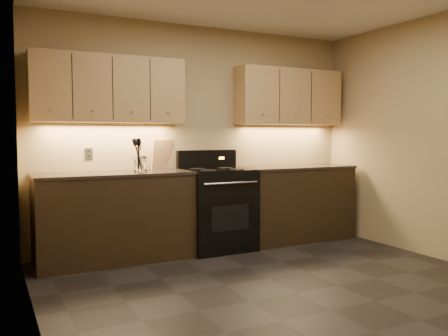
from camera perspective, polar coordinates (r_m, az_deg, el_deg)
The scene contains 15 objects.
floor at distance 4.14m, azimuth 8.70°, elevation -14.63°, with size 4.00×4.00×0.00m, color black.
wall_back at distance 5.67m, azimuth -3.00°, elevation 3.79°, with size 4.00×0.04×2.60m, color #99875A.
wall_left at distance 3.20m, azimuth -21.63°, elevation 3.35°, with size 0.04×4.00×2.60m, color #99875A.
counter_left at distance 5.10m, azimuth -13.00°, elevation -5.74°, with size 1.62×0.62×0.93m.
counter_right at distance 6.06m, azimuth 8.50°, elevation -4.16°, with size 1.46×0.62×0.93m.
stove at distance 5.48m, azimuth -0.85°, elevation -4.83°, with size 0.76×0.68×1.14m.
upper_cab_left at distance 5.20m, azimuth -13.63°, elevation 9.18°, with size 1.60×0.30×0.70m, color #A57F52.
upper_cab_right at distance 6.14m, azimuth 7.81°, elevation 8.44°, with size 1.44×0.30×0.70m, color #A57F52.
outlet_plate at distance 5.28m, azimuth -15.98°, elevation 1.67°, with size 0.09×0.01×0.12m, color #B2B5BA.
utensil_crock at distance 5.10m, azimuth -10.02°, elevation 0.42°, with size 0.16×0.16×0.17m.
cutting_board at distance 5.47m, azimuth -7.46°, elevation 1.65°, with size 0.27×0.02×0.34m, color #D9B274.
wooden_spoon at distance 5.08m, azimuth -10.27°, elevation 1.32°, with size 0.06×0.06×0.28m, color #D9B274, non-canonical shape.
black_spoon at distance 5.09m, azimuth -10.19°, elevation 1.62°, with size 0.06×0.06×0.34m, color black, non-canonical shape.
black_turner at distance 5.07m, azimuth -9.87°, elevation 1.61°, with size 0.08×0.08×0.34m, color black, non-canonical shape.
steel_spatula at distance 5.12m, azimuth -9.73°, elevation 1.78°, with size 0.08×0.08×0.36m, color silver, non-canonical shape.
Camera 1 is at (-2.29, -3.19, 1.32)m, focal length 38.00 mm.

